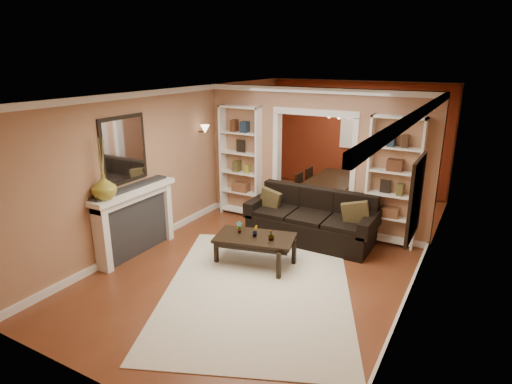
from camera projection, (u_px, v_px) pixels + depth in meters
The scene contains 30 objects.
floor at pixel (286, 246), 7.65m from camera, with size 8.00×8.00×0.00m, color brown.
ceiling at pixel (290, 92), 6.84m from camera, with size 8.00×8.00×0.00m, color white.
wall_back at pixel (356, 137), 10.58m from camera, with size 8.00×8.00×0.00m, color #A47556.
wall_front at pixel (103, 272), 3.91m from camera, with size 8.00×8.00×0.00m, color #A47556.
wall_left at pixel (183, 159), 8.29m from camera, with size 8.00×8.00×0.00m, color #A47556.
wall_right at pixel (428, 193), 6.20m from camera, with size 8.00×8.00×0.00m, color #A47556.
partition_wall at pixel (314, 159), 8.24m from camera, with size 4.50×0.15×2.70m, color #A47556.
red_back_panel at pixel (356, 138), 10.56m from camera, with size 4.44×0.04×2.64m, color maroon.
dining_window at pixel (356, 129), 10.46m from camera, with size 0.78×0.03×0.98m, color #8CA5CC.
area_rug at pixel (258, 288), 6.25m from camera, with size 2.63×3.68×0.01m, color beige.
sofa at pixel (311, 217), 7.76m from camera, with size 2.32×1.00×0.91m, color black.
pillow_left at pixel (270, 201), 8.07m from camera, with size 0.39×0.11×0.39m, color brown.
pillow_right at pixel (356, 214), 7.30m from camera, with size 0.44×0.13×0.44m, color brown.
coffee_table at pixel (255, 250), 6.94m from camera, with size 1.26×0.68×0.48m, color black.
plant_left at pixel (239, 227), 6.98m from camera, with size 0.10×0.07×0.20m, color #336626.
plant_center at pixel (255, 231), 6.84m from camera, with size 0.10×0.08×0.19m, color #336626.
plant_right at pixel (271, 235), 6.71m from camera, with size 0.10×0.10×0.18m, color #336626.
bookshelf_left at pixel (241, 162), 8.88m from camera, with size 0.90×0.30×2.30m, color white.
bookshelf_right at pixel (393, 182), 7.44m from camera, with size 0.90×0.30×2.30m, color white.
fireplace at pixel (137, 222), 7.20m from camera, with size 0.32×1.70×1.16m, color white.
vase at pixel (104, 187), 6.47m from camera, with size 0.37×0.37×0.39m, color olive.
mirror at pixel (124, 150), 6.89m from camera, with size 0.03×0.95×1.10m, color silver.
wall_sconce at pixel (203, 130), 8.55m from camera, with size 0.18×0.18×0.22m, color #FFE0A5.
framed_art at pixel (415, 198), 5.33m from camera, with size 0.04×0.85×1.05m, color black.
dining_table at pixel (335, 192), 9.65m from camera, with size 1.00×1.79×0.63m, color black.
dining_chair_nw at pixel (307, 189), 9.64m from camera, with size 0.38×0.38×0.76m, color black.
dining_chair_ne at pixel (355, 195), 9.12m from camera, with size 0.41×0.41×0.83m, color black.
dining_chair_sw at pixel (317, 183), 10.14m from camera, with size 0.37×0.37×0.75m, color black.
dining_chair_se at pixel (363, 188), 9.61m from camera, with size 0.42×0.42×0.85m, color black.
chandelier at pixel (341, 115), 9.29m from camera, with size 0.50×0.50×0.30m, color #3E2C1C.
Camera 1 is at (2.94, -6.38, 3.23)m, focal length 30.00 mm.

